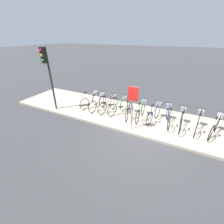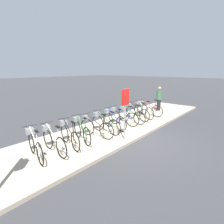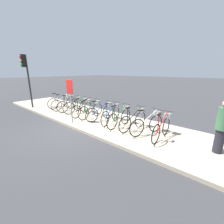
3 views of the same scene
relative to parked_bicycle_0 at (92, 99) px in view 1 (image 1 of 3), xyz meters
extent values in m
plane|color=#38383A|center=(3.41, -1.57, -0.57)|extent=(120.00, 120.00, 0.00)
cube|color=#B7A88E|center=(3.41, -0.02, -0.51)|extent=(15.96, 3.08, 0.12)
torus|color=black|center=(-0.12, -0.56, -0.10)|extent=(0.18, 0.69, 0.70)
torus|color=black|center=(0.08, 0.38, -0.10)|extent=(0.18, 0.69, 0.70)
cylinder|color=silver|center=(-0.02, -0.09, 0.18)|extent=(0.23, 0.96, 0.59)
cylinder|color=silver|center=(-0.09, -0.43, 0.22)|extent=(0.04, 0.04, 0.63)
cube|color=black|center=(-0.09, -0.43, 0.55)|extent=(0.11, 0.21, 0.04)
cylinder|color=#262626|center=(0.08, 0.38, 0.50)|extent=(0.45, 0.12, 0.02)
cube|color=gray|center=(0.09, 0.43, 0.30)|extent=(0.28, 0.25, 0.18)
torus|color=black|center=(0.51, -0.68, -0.10)|extent=(0.10, 0.70, 0.70)
torus|color=black|center=(0.60, 0.28, -0.10)|extent=(0.10, 0.70, 0.70)
cylinder|color=beige|center=(0.56, -0.20, 0.18)|extent=(0.13, 0.98, 0.59)
cylinder|color=beige|center=(0.52, -0.55, 0.22)|extent=(0.03, 0.03, 0.63)
cube|color=black|center=(0.52, -0.55, 0.55)|extent=(0.09, 0.21, 0.04)
cylinder|color=#262626|center=(0.60, 0.28, 0.50)|extent=(0.46, 0.07, 0.02)
cube|color=gray|center=(0.61, 0.33, 0.30)|extent=(0.26, 0.22, 0.18)
torus|color=black|center=(1.09, -0.62, -0.10)|extent=(0.20, 0.69, 0.70)
torus|color=black|center=(1.31, 0.31, -0.10)|extent=(0.20, 0.69, 0.70)
cylinder|color=black|center=(1.20, -0.16, 0.18)|extent=(0.26, 0.96, 0.59)
cylinder|color=black|center=(1.12, -0.50, 0.22)|extent=(0.04, 0.04, 0.63)
cube|color=black|center=(1.12, -0.50, 0.55)|extent=(0.11, 0.21, 0.04)
cylinder|color=#262626|center=(1.31, 0.31, 0.50)|extent=(0.45, 0.13, 0.02)
cube|color=gray|center=(1.32, 0.36, 0.30)|extent=(0.28, 0.25, 0.18)
torus|color=black|center=(1.65, -0.56, -0.10)|extent=(0.25, 0.68, 0.70)
torus|color=black|center=(1.95, 0.35, -0.10)|extent=(0.25, 0.68, 0.70)
cylinder|color=#267238|center=(1.80, -0.11, 0.18)|extent=(0.33, 0.94, 0.59)
cylinder|color=#267238|center=(1.69, -0.44, 0.22)|extent=(0.04, 0.04, 0.63)
cube|color=black|center=(1.69, -0.44, 0.55)|extent=(0.13, 0.21, 0.04)
cylinder|color=#262626|center=(1.95, 0.35, 0.50)|extent=(0.45, 0.16, 0.02)
cube|color=gray|center=(1.96, 0.40, 0.30)|extent=(0.29, 0.26, 0.18)
torus|color=black|center=(2.53, -0.72, -0.10)|extent=(0.15, 0.70, 0.70)
torus|color=black|center=(2.38, 0.23, -0.10)|extent=(0.15, 0.70, 0.70)
cylinder|color=black|center=(2.46, -0.25, 0.18)|extent=(0.19, 0.97, 0.59)
cylinder|color=black|center=(2.51, -0.59, 0.22)|extent=(0.04, 0.04, 0.63)
cube|color=black|center=(2.51, -0.59, 0.55)|extent=(0.10, 0.21, 0.04)
cylinder|color=#262626|center=(2.38, 0.23, 0.50)|extent=(0.46, 0.10, 0.02)
cube|color=gray|center=(2.37, 0.27, 0.30)|extent=(0.27, 0.24, 0.18)
torus|color=black|center=(3.07, -0.67, -0.10)|extent=(0.04, 0.70, 0.70)
torus|color=black|center=(3.06, 0.29, -0.10)|extent=(0.04, 0.70, 0.70)
cylinder|color=#267238|center=(3.06, -0.19, 0.18)|extent=(0.04, 0.98, 0.59)
cylinder|color=#267238|center=(3.07, -0.54, 0.22)|extent=(0.03, 0.03, 0.63)
cube|color=black|center=(3.07, -0.54, 0.55)|extent=(0.07, 0.20, 0.04)
cylinder|color=#262626|center=(3.06, 0.29, 0.50)|extent=(0.46, 0.03, 0.02)
cube|color=gray|center=(3.06, 0.34, 0.30)|extent=(0.24, 0.20, 0.18)
torus|color=black|center=(3.62, -0.60, -0.10)|extent=(0.17, 0.69, 0.70)
torus|color=black|center=(3.81, 0.34, -0.10)|extent=(0.17, 0.69, 0.70)
cylinder|color=navy|center=(3.71, -0.13, 0.18)|extent=(0.22, 0.96, 0.59)
cylinder|color=navy|center=(3.65, -0.47, 0.22)|extent=(0.04, 0.04, 0.63)
cube|color=black|center=(3.65, -0.47, 0.55)|extent=(0.11, 0.21, 0.04)
cylinder|color=#262626|center=(3.81, 0.34, 0.50)|extent=(0.46, 0.11, 0.02)
cube|color=gray|center=(3.82, 0.39, 0.30)|extent=(0.27, 0.24, 0.18)
torus|color=black|center=(4.49, -0.60, -0.10)|extent=(0.17, 0.69, 0.70)
torus|color=black|center=(4.31, 0.35, -0.10)|extent=(0.17, 0.69, 0.70)
cylinder|color=navy|center=(4.40, -0.12, 0.18)|extent=(0.22, 0.96, 0.59)
cylinder|color=navy|center=(4.46, -0.47, 0.22)|extent=(0.04, 0.04, 0.63)
cube|color=black|center=(4.46, -0.47, 0.55)|extent=(0.11, 0.21, 0.04)
cylinder|color=#262626|center=(4.31, 0.35, 0.50)|extent=(0.46, 0.11, 0.02)
cube|color=gray|center=(4.30, 0.40, 0.30)|extent=(0.27, 0.24, 0.18)
torus|color=black|center=(4.98, -0.69, -0.10)|extent=(0.05, 0.70, 0.70)
torus|color=black|center=(4.96, 0.27, -0.10)|extent=(0.05, 0.70, 0.70)
cylinder|color=#267238|center=(4.97, -0.21, 0.18)|extent=(0.05, 0.98, 0.59)
cylinder|color=#267238|center=(4.97, -0.56, 0.22)|extent=(0.03, 0.03, 0.63)
cube|color=black|center=(4.97, -0.56, 0.55)|extent=(0.07, 0.20, 0.04)
cylinder|color=#262626|center=(4.96, 0.27, 0.50)|extent=(0.46, 0.03, 0.02)
cube|color=gray|center=(4.96, 0.32, 0.30)|extent=(0.24, 0.20, 0.18)
torus|color=black|center=(5.57, -0.61, -0.10)|extent=(0.12, 0.70, 0.70)
torus|color=black|center=(5.69, 0.34, -0.10)|extent=(0.12, 0.70, 0.70)
cylinder|color=black|center=(5.63, -0.14, 0.18)|extent=(0.16, 0.97, 0.59)
cylinder|color=black|center=(5.59, -0.48, 0.22)|extent=(0.04, 0.04, 0.63)
cube|color=black|center=(5.59, -0.48, 0.55)|extent=(0.09, 0.21, 0.04)
cylinder|color=#262626|center=(5.69, 0.34, 0.50)|extent=(0.46, 0.08, 0.02)
cube|color=gray|center=(5.70, 0.39, 0.30)|extent=(0.26, 0.23, 0.18)
torus|color=black|center=(6.12, -0.61, -0.10)|extent=(0.25, 0.68, 0.70)
torus|color=black|center=(6.42, 0.30, -0.10)|extent=(0.25, 0.68, 0.70)
cylinder|color=silver|center=(6.27, -0.16, 0.18)|extent=(0.33, 0.94, 0.59)
cylinder|color=silver|center=(6.16, -0.49, 0.22)|extent=(0.04, 0.04, 0.63)
cube|color=black|center=(6.16, -0.49, 0.55)|extent=(0.13, 0.21, 0.04)
cylinder|color=#262626|center=(6.42, 0.30, 0.50)|extent=(0.44, 0.17, 0.02)
cube|color=gray|center=(6.43, 0.35, 0.30)|extent=(0.29, 0.26, 0.18)
cylinder|color=#2D2D2D|center=(-1.69, -1.22, 1.23)|extent=(0.10, 0.10, 3.35)
cube|color=black|center=(-1.69, -1.40, 2.52)|extent=(0.24, 0.20, 0.75)
sphere|color=red|center=(-1.69, -1.50, 2.75)|extent=(0.14, 0.14, 0.14)
sphere|color=gold|center=(-1.69, -1.50, 2.52)|extent=(0.14, 0.14, 0.14)
sphere|color=green|center=(-1.69, -1.50, 2.29)|extent=(0.14, 0.14, 0.14)
cylinder|color=#99999E|center=(2.97, -1.27, 0.55)|extent=(0.06, 0.06, 2.00)
cube|color=red|center=(2.97, -1.29, 1.25)|extent=(0.44, 0.03, 0.60)
camera|label=1|loc=(4.77, -6.82, 3.42)|focal=24.00mm
camera|label=2|loc=(-2.22, -5.11, 2.25)|focal=28.00mm
camera|label=3|loc=(8.81, -5.10, 1.94)|focal=24.00mm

